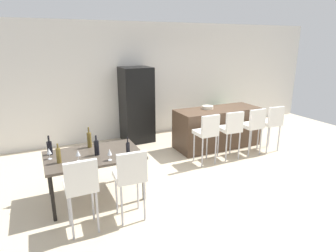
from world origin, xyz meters
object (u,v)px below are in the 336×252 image
dining_chair_near (81,184)px  bar_chair_right (253,124)px  wine_bottle_inner (128,149)px  bar_chair_left (207,131)px  wine_bottle_corner (97,148)px  wine_glass_near (110,152)px  fruit_bowl (208,107)px  wine_bottle_left (50,148)px  wine_glass_middle (78,153)px  kitchen_island (217,128)px  refrigerator (137,105)px  potted_plant (223,114)px  wine_glass_far (49,151)px  wine_bottle_end (89,140)px  dining_table (94,158)px  bar_chair_far (272,121)px  wine_bottle_right (59,155)px  dining_chair_far (130,174)px  bar_chair_middle (231,128)px

dining_chair_near → bar_chair_right: bearing=17.2°
dining_chair_near → wine_bottle_inner: 0.99m
bar_chair_left → wine_bottle_inner: size_ratio=3.54×
wine_bottle_inner → wine_bottle_corner: wine_bottle_corner is taller
wine_glass_near → fruit_bowl: bearing=30.1°
wine_bottle_left → wine_glass_middle: 0.58m
kitchen_island → refrigerator: (-1.57, 1.23, 0.46)m
potted_plant → dining_chair_near: bearing=-144.8°
bar_chair_left → dining_chair_near: (-2.66, -1.19, 0.00)m
dining_chair_near → bar_chair_left: bearing=24.2°
wine_bottle_corner → potted_plant: bearing=30.1°
wine_glass_middle → wine_glass_far: same height
dining_chair_near → wine_bottle_end: size_ratio=3.03×
refrigerator → dining_table: bearing=-123.3°
wine_glass_near → potted_plant: 4.84m
bar_chair_far → wine_bottle_corner: wine_bottle_corner is taller
bar_chair_left → potted_plant: bar_chair_left is taller
wine_bottle_right → refrigerator: (2.06, 2.47, 0.07)m
bar_chair_far → wine_bottle_end: wine_bottle_end is taller
bar_chair_left → potted_plant: bearing=47.1°
bar_chair_left → dining_chair_near: bearing=-155.8°
wine_bottle_inner → bar_chair_right: bearing=11.8°
wine_bottle_corner → wine_bottle_right: bearing=-173.0°
dining_chair_far → fruit_bowl: dining_chair_far is taller
wine_glass_middle → potted_plant: size_ratio=0.26×
dining_chair_near → wine_bottle_end: 1.24m
dining_chair_far → wine_bottle_end: 1.23m
kitchen_island → potted_plant: 1.61m
bar_chair_far → potted_plant: (0.12, 1.99, -0.30)m
kitchen_island → potted_plant: (1.06, 1.22, -0.06)m
bar_chair_right → wine_bottle_right: bar_chair_right is taller
dining_chair_near → fruit_bowl: (3.23, 2.07, 0.26)m
wine_bottle_left → fruit_bowl: bearing=15.2°
bar_chair_middle → wine_bottle_corner: size_ratio=3.33×
bar_chair_left → dining_chair_far: (-2.00, -1.19, 0.00)m
wine_bottle_left → wine_bottle_end: (0.62, 0.06, 0.02)m
wine_glass_middle → wine_glass_far: (-0.38, 0.26, 0.00)m
dining_chair_far → bar_chair_far: bearing=17.8°
dining_chair_far → bar_chair_right: bearing=20.5°
bar_chair_right → dining_chair_far: 3.41m
bar_chair_left → wine_bottle_inner: bar_chair_left is taller
bar_chair_right → wine_bottle_left: size_ratio=3.44×
wine_bottle_end → potted_plant: size_ratio=0.52×
fruit_bowl → wine_glass_near: bearing=-149.9°
fruit_bowl → bar_chair_far: bearing=-37.2°
dining_chair_far → wine_glass_middle: dining_chair_far is taller
wine_bottle_right → wine_bottle_left: wine_bottle_left is taller
bar_chair_far → wine_glass_near: bearing=-169.8°
dining_chair_far → refrigerator: 3.42m
wine_bottle_left → bar_chair_left: bearing=1.5°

